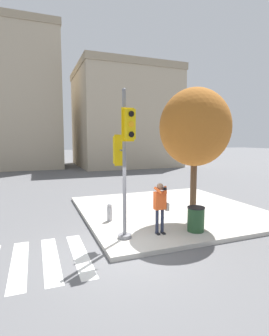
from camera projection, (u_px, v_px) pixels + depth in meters
name	position (u px, v px, depth m)	size (l,w,h in m)	color
ground_plane	(122.00, 253.00, 7.83)	(160.00, 160.00, 0.00)	#5B5B5E
sidewalk_corner	(170.00, 210.00, 12.31)	(8.00, 8.00, 0.16)	#BCB7AD
traffic_signal_pole	(124.00, 154.00, 8.32)	(0.48, 1.15, 4.82)	slate
person_photographer	(160.00, 204.00, 8.92)	(0.58, 0.54, 1.75)	black
street_tree	(195.00, 128.00, 10.02)	(2.71, 2.71, 5.18)	brown
fire_hydrant	(110.00, 212.00, 10.38)	(0.20, 0.26, 0.70)	#99999E
trash_bin	(196.00, 219.00, 9.21)	(0.61, 0.61, 0.87)	#234728
building_right	(124.00, 118.00, 34.25)	(12.05, 11.55, 12.28)	tan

